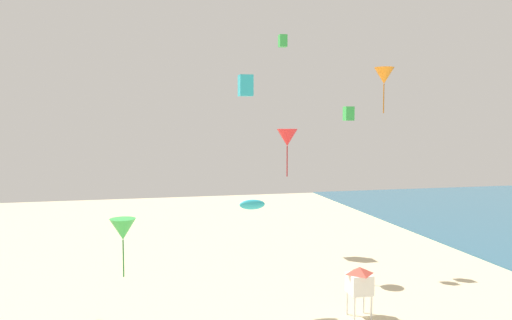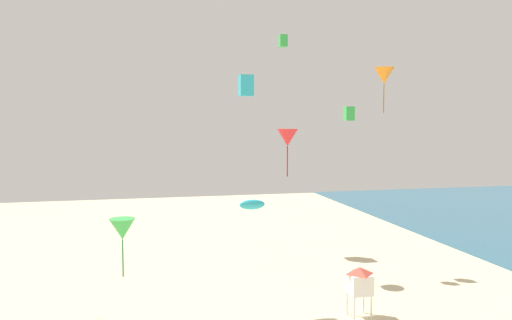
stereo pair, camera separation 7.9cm
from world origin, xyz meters
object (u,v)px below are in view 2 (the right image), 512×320
(lifeguard_stand, at_px, (359,281))
(kite_cyan_box, at_px, (246,86))
(kite_cyan_parafoil, at_px, (252,205))
(kite_green_box_2, at_px, (283,41))
(kite_green_box, at_px, (349,114))
(kite_green_delta, at_px, (122,229))
(kite_red_delta, at_px, (287,138))
(kite_orange_delta, at_px, (384,76))

(lifeguard_stand, relative_size, kite_cyan_box, 1.58)
(kite_cyan_parafoil, bearing_deg, kite_green_box_2, 63.83)
(kite_green_box, relative_size, kite_green_box_2, 1.14)
(kite_green_delta, bearing_deg, kite_red_delta, 48.91)
(kite_cyan_box, height_order, kite_orange_delta, kite_cyan_box)
(kite_cyan_box, xyz_separation_m, kite_red_delta, (1.04, -7.62, -3.76))
(lifeguard_stand, height_order, kite_green_box_2, kite_green_box_2)
(kite_orange_delta, bearing_deg, lifeguard_stand, 177.31)
(kite_green_delta, bearing_deg, kite_green_box, 40.00)
(kite_green_box, relative_size, kite_cyan_box, 0.58)
(kite_green_delta, xyz_separation_m, kite_orange_delta, (12.38, 3.36, 6.29))
(kite_green_box, bearing_deg, kite_green_box_2, 154.32)
(kite_green_box_2, relative_size, kite_cyan_box, 0.50)
(kite_green_delta, bearing_deg, kite_green_box_2, 53.46)
(kite_green_box_2, relative_size, kite_red_delta, 0.27)
(lifeguard_stand, distance_m, kite_cyan_box, 19.00)
(kite_cyan_parafoil, distance_m, kite_orange_delta, 9.22)
(kite_green_box, bearing_deg, kite_red_delta, -171.34)
(kite_green_delta, xyz_separation_m, kite_red_delta, (9.87, 11.32, 3.06))
(kite_cyan_parafoil, xyz_separation_m, kite_green_delta, (-6.36, -5.88, 0.22))
(lifeguard_stand, xyz_separation_m, kite_cyan_box, (-2.44, 15.53, 10.67))
(kite_red_delta, height_order, kite_orange_delta, kite_orange_delta)
(lifeguard_stand, relative_size, kite_green_box, 2.75)
(lifeguard_stand, relative_size, kite_red_delta, 0.85)
(kite_red_delta, bearing_deg, kite_orange_delta, -72.51)
(kite_green_box, xyz_separation_m, kite_cyan_box, (-5.47, 6.94, 2.22))
(kite_green_delta, bearing_deg, kite_cyan_parafoil, 42.73)
(kite_green_box_2, distance_m, kite_cyan_box, 5.88)
(kite_cyan_parafoil, relative_size, kite_red_delta, 0.45)
(lifeguard_stand, relative_size, kite_green_delta, 1.14)
(kite_red_delta, bearing_deg, kite_green_delta, -131.09)
(lifeguard_stand, height_order, kite_red_delta, kite_red_delta)
(kite_cyan_parafoil, distance_m, kite_green_delta, 8.66)
(kite_green_box, height_order, kite_orange_delta, kite_orange_delta)
(lifeguard_stand, xyz_separation_m, kite_green_box_2, (-0.96, 10.51, 13.33))
(lifeguard_stand, distance_m, kite_cyan_parafoil, 6.59)
(kite_green_box, relative_size, kite_red_delta, 0.31)
(kite_cyan_parafoil, bearing_deg, kite_orange_delta, -22.68)
(kite_green_delta, height_order, kite_orange_delta, kite_orange_delta)
(kite_cyan_parafoil, xyz_separation_m, kite_red_delta, (3.51, 5.45, 3.27))
(kite_cyan_parafoil, bearing_deg, lifeguard_stand, -26.64)
(kite_green_box, distance_m, kite_cyan_parafoil, 11.12)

